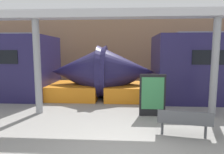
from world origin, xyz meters
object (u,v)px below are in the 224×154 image
object	(u,v)px
support_column_far	(37,67)
support_column_near	(215,68)
bench_near	(184,121)
poster_board	(152,95)

from	to	relation	value
support_column_far	support_column_near	bearing A→B (deg)	0.00
bench_near	poster_board	bearing A→B (deg)	118.96
poster_board	support_column_near	bearing A→B (deg)	2.39
bench_near	support_column_far	xyz separation A→B (m)	(-4.87, 1.87, 1.28)
bench_near	support_column_near	distance (m)	2.74
poster_board	support_column_far	bearing A→B (deg)	178.79
bench_near	support_column_near	world-z (taller)	support_column_near
support_column_near	poster_board	bearing A→B (deg)	-177.61
support_column_far	bench_near	bearing A→B (deg)	-21.07
poster_board	support_column_near	distance (m)	2.36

